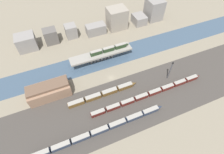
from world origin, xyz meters
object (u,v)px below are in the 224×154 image
at_px(train_yard_mid, 150,94).
at_px(signal_tower, 170,71).
at_px(warehouse_building, 49,90).
at_px(train_yard_far, 103,94).
at_px(train_yard_near, 102,130).
at_px(train_on_bridge, 110,49).

height_order(train_yard_mid, signal_tower, signal_tower).
xyz_separation_m(warehouse_building, signal_tower, (82.96, -18.42, 3.25)).
distance_m(train_yard_far, signal_tower, 49.96).
xyz_separation_m(train_yard_mid, train_yard_far, (-29.18, 12.16, 0.04)).
xyz_separation_m(train_yard_near, signal_tower, (59.30, 19.51, 6.61)).
bearing_deg(train_yard_near, warehouse_building, 121.95).
bearing_deg(warehouse_building, train_yard_near, -58.05).
bearing_deg(signal_tower, train_yard_mid, -158.03).
bearing_deg(signal_tower, train_yard_near, -161.79).
bearing_deg(warehouse_building, train_on_bridge, 19.66).
relative_size(train_yard_far, warehouse_building, 1.81).
bearing_deg(signal_tower, warehouse_building, 167.48).
xyz_separation_m(train_yard_mid, warehouse_building, (-62.77, 26.57, 3.40)).
xyz_separation_m(train_on_bridge, train_yard_mid, (11.19, -44.99, -7.42)).
xyz_separation_m(train_on_bridge, signal_tower, (31.37, -36.85, -0.77)).
distance_m(train_yard_mid, warehouse_building, 68.25).
height_order(train_on_bridge, warehouse_building, train_on_bridge).
relative_size(train_yard_near, warehouse_building, 3.01).
relative_size(warehouse_building, signal_tower, 1.66).
relative_size(train_yard_mid, warehouse_building, 3.07).
xyz_separation_m(train_on_bridge, train_yard_far, (-17.99, -32.84, -7.38)).
height_order(train_yard_mid, train_yard_far, train_yard_far).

